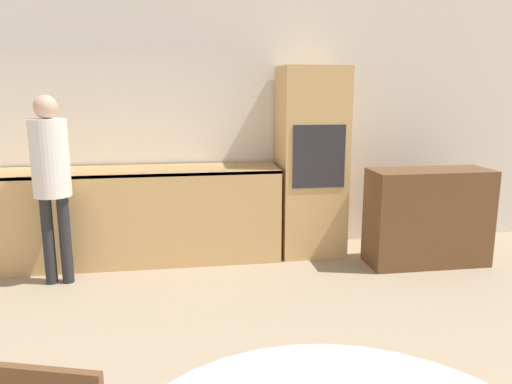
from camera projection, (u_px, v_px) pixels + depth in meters
name	position (u px, v px, depth m)	size (l,w,h in m)	color
wall_back	(221.00, 125.00, 5.15)	(7.19, 0.05, 2.60)	silver
kitchen_counter	(110.00, 215.00, 4.82)	(3.26, 0.60, 0.91)	tan
oven_unit	(311.00, 162.00, 5.03)	(0.64, 0.59, 1.88)	tan
sideboard	(428.00, 217.00, 4.78)	(1.14, 0.45, 0.92)	brown
person_standing	(51.00, 169.00, 4.17)	(0.31, 0.31, 1.62)	#262628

